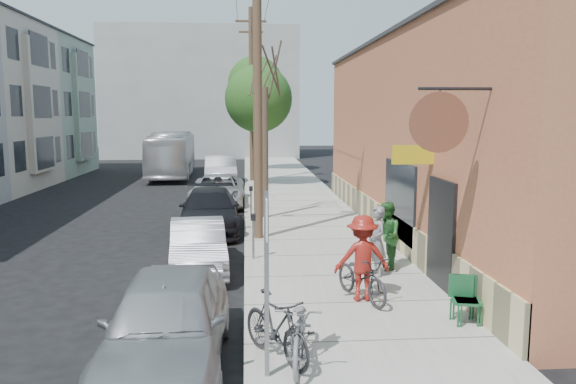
{
  "coord_description": "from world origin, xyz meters",
  "views": [
    {
      "loc": [
        2.06,
        -13.15,
        4.04
      ],
      "look_at": [
        3.45,
        5.15,
        1.5
      ],
      "focal_mm": 35.0,
      "sensor_mm": 36.0,
      "label": 1
    }
  ],
  "objects": [
    {
      "name": "ground",
      "position": [
        0.0,
        0.0,
        0.0
      ],
      "size": [
        120.0,
        120.0,
        0.0
      ],
      "primitive_type": "plane",
      "color": "black"
    },
    {
      "name": "sidewalk",
      "position": [
        4.25,
        11.0,
        0.07
      ],
      "size": [
        4.5,
        58.0,
        0.15
      ],
      "primitive_type": "cube",
      "color": "#A4A498",
      "rests_on": "ground"
    },
    {
      "name": "cafe_building",
      "position": [
        8.99,
        4.99,
        3.3
      ],
      "size": [
        6.6,
        20.2,
        6.61
      ],
      "color": "#A55C3D",
      "rests_on": "ground"
    },
    {
      "name": "end_cap_building",
      "position": [
        -2.0,
        42.0,
        6.0
      ],
      "size": [
        18.0,
        8.0,
        12.0
      ],
      "primitive_type": "cube",
      "color": "#979894",
      "rests_on": "ground"
    },
    {
      "name": "sign_post",
      "position": [
        2.35,
        -5.18,
        1.83
      ],
      "size": [
        0.07,
        0.45,
        2.8
      ],
      "color": "slate",
      "rests_on": "sidewalk"
    },
    {
      "name": "parking_meter_near",
      "position": [
        2.25,
        1.74,
        0.98
      ],
      "size": [
        0.14,
        0.14,
        1.24
      ],
      "color": "slate",
      "rests_on": "sidewalk"
    },
    {
      "name": "parking_meter_far",
      "position": [
        2.25,
        7.62,
        0.98
      ],
      "size": [
        0.14,
        0.14,
        1.24
      ],
      "color": "slate",
      "rests_on": "sidewalk"
    },
    {
      "name": "utility_pole_near",
      "position": [
        2.39,
        4.37,
        5.41
      ],
      "size": [
        3.57,
        0.28,
        10.0
      ],
      "color": "#503A28",
      "rests_on": "sidewalk"
    },
    {
      "name": "utility_pole_far",
      "position": [
        2.45,
        20.15,
        5.34
      ],
      "size": [
        1.8,
        0.28,
        10.0
      ],
      "color": "#503A28",
      "rests_on": "sidewalk"
    },
    {
      "name": "tree_bare",
      "position": [
        2.8,
        7.99,
        2.6
      ],
      "size": [
        0.24,
        0.24,
        4.9
      ],
      "color": "#44392C",
      "rests_on": "sidewalk"
    },
    {
      "name": "tree_leafy_mid",
      "position": [
        2.8,
        17.78,
        4.88
      ],
      "size": [
        3.67,
        3.67,
        6.58
      ],
      "color": "#44392C",
      "rests_on": "sidewalk"
    },
    {
      "name": "tree_leafy_far",
      "position": [
        2.8,
        26.25,
        6.14
      ],
      "size": [
        3.79,
        3.79,
        7.9
      ],
      "color": "#44392C",
      "rests_on": "sidewalk"
    },
    {
      "name": "patio_chair_a",
      "position": [
        6.12,
        -3.33,
        0.59
      ],
      "size": [
        0.62,
        0.62,
        0.88
      ],
      "primitive_type": null,
      "rotation": [
        0.0,
        0.0,
        -0.28
      ],
      "color": "#134625",
      "rests_on": "sidewalk"
    },
    {
      "name": "patio_chair_b",
      "position": [
        6.18,
        -3.33,
        0.59
      ],
      "size": [
        0.58,
        0.58,
        0.88
      ],
      "primitive_type": null,
      "rotation": [
        0.0,
        0.0,
        -0.19
      ],
      "color": "#134625",
      "rests_on": "sidewalk"
    },
    {
      "name": "patron_grey",
      "position": [
        5.21,
        -0.11,
        1.0
      ],
      "size": [
        0.52,
        0.69,
        1.71
      ],
      "primitive_type": "imported",
      "rotation": [
        0.0,
        0.0,
        -1.37
      ],
      "color": "slate",
      "rests_on": "sidewalk"
    },
    {
      "name": "patron_green",
      "position": [
        5.58,
        0.44,
        1.01
      ],
      "size": [
        0.74,
        0.9,
        1.73
      ],
      "primitive_type": "imported",
      "rotation": [
        0.0,
        0.0,
        -1.67
      ],
      "color": "#28642A",
      "rests_on": "sidewalk"
    },
    {
      "name": "cyclist",
      "position": [
        4.48,
        -1.85,
        1.06
      ],
      "size": [
        1.19,
        0.7,
        1.82
      ],
      "primitive_type": "imported",
      "rotation": [
        0.0,
        0.0,
        3.17
      ],
      "color": "maroon",
      "rests_on": "sidewalk"
    },
    {
      "name": "cyclist_bike",
      "position": [
        4.48,
        -1.85,
        0.64
      ],
      "size": [
        1.25,
        1.98,
        0.98
      ],
      "primitive_type": "imported",
      "rotation": [
        0.0,
        0.0,
        0.34
      ],
      "color": "black",
      "rests_on": "sidewalk"
    },
    {
      "name": "parked_bike_a",
      "position": [
        2.52,
        -4.65,
        0.69
      ],
      "size": [
        1.34,
        1.82,
        1.08
      ],
      "primitive_type": "imported",
      "rotation": [
        0.0,
        0.0,
        0.52
      ],
      "color": "black",
      "rests_on": "sidewalk"
    },
    {
      "name": "parked_bike_b",
      "position": [
        2.89,
        -4.74,
        0.67
      ],
      "size": [
        0.99,
        2.07,
        1.04
      ],
      "primitive_type": "imported",
      "rotation": [
        0.0,
        0.0,
        -0.16
      ],
      "color": "slate",
      "rests_on": "sidewalk"
    },
    {
      "name": "car_0",
      "position": [
        0.8,
        -4.56,
        0.79
      ],
      "size": [
        1.88,
        4.64,
        1.58
      ],
      "primitive_type": "imported",
      "rotation": [
        0.0,
        0.0,
        -0.0
      ],
      "color": "#94979B",
      "rests_on": "ground"
    },
    {
      "name": "car_1",
      "position": [
        0.8,
        1.24,
        0.65
      ],
      "size": [
        1.77,
        4.08,
        1.3
      ],
      "primitive_type": "imported",
      "rotation": [
        0.0,
        0.0,
        0.1
      ],
      "color": "#B5B5BD",
      "rests_on": "ground"
    },
    {
      "name": "car_2",
      "position": [
        0.8,
        6.21,
        0.72
      ],
      "size": [
        2.23,
        5.07,
        1.45
      ],
      "primitive_type": "imported",
      "rotation": [
        0.0,
        0.0,
        0.04
      ],
      "color": "black",
      "rests_on": "ground"
    },
    {
      "name": "car_3",
      "position": [
        0.8,
        11.69,
        0.69
      ],
      "size": [
        2.34,
        4.99,
        1.38
      ],
      "primitive_type": "imported",
      "rotation": [
        0.0,
        0.0,
        -0.01
      ],
      "color": "#ABAEB3",
      "rests_on": "ground"
    },
    {
      "name": "car_4",
      "position": [
        0.62,
        19.28,
        0.84
      ],
      "size": [
        2.03,
        5.16,
        1.67
      ],
      "primitive_type": "imported",
      "rotation": [
        0.0,
        0.0,
        0.05
      ],
      "color": "#A0A2A7",
      "rests_on": "ground"
    },
    {
      "name": "bus",
      "position": [
        -2.77,
        24.19,
        1.46
      ],
      "size": [
        2.9,
        10.55,
        2.91
      ],
      "primitive_type": "imported",
      "rotation": [
        0.0,
        0.0,
        0.04
      ],
      "color": "silver",
      "rests_on": "ground"
    }
  ]
}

